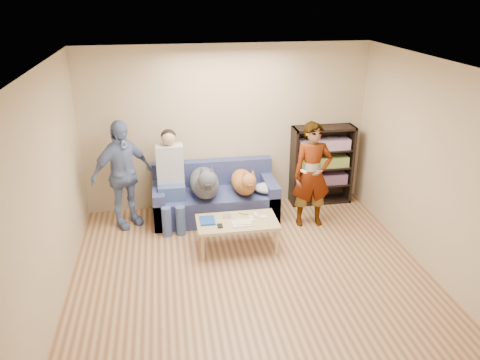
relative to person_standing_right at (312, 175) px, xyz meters
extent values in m
plane|color=brown|center=(-1.14, -1.57, -0.80)|extent=(5.00, 5.00, 0.00)
plane|color=white|center=(-1.14, -1.57, 1.80)|extent=(5.00, 5.00, 0.00)
plane|color=tan|center=(-1.14, 0.93, 0.50)|extent=(4.50, 0.00, 4.50)
plane|color=tan|center=(-1.14, -4.07, 0.50)|extent=(4.50, 0.00, 4.50)
plane|color=tan|center=(-3.39, -1.57, 0.50)|extent=(0.00, 5.00, 5.00)
plane|color=tan|center=(1.11, -1.57, 0.50)|extent=(0.00, 5.00, 5.00)
ellipsoid|color=#A3A3A8|center=(-0.60, 0.32, -0.30)|extent=(0.39, 0.33, 0.14)
imported|color=gray|center=(0.00, 0.00, 0.00)|extent=(0.59, 0.40, 1.60)
imported|color=#6A78AA|center=(-2.76, 0.43, 0.02)|extent=(1.03, 0.85, 1.64)
cube|color=silver|center=(-0.20, -0.20, 0.15)|extent=(0.07, 0.11, 0.03)
cube|color=#1B4395|center=(-1.61, -0.49, -0.37)|extent=(0.20, 0.26, 0.03)
cube|color=silver|center=(-1.16, -0.64, -0.37)|extent=(0.26, 0.20, 0.02)
cube|color=beige|center=(-1.13, -0.62, -0.36)|extent=(0.22, 0.17, 0.01)
cube|color=#ABABAF|center=(-1.33, -0.42, -0.35)|extent=(0.11, 0.06, 0.05)
cube|color=white|center=(-0.93, -0.44, -0.36)|extent=(0.04, 0.13, 0.03)
cube|color=white|center=(-0.85, -0.52, -0.36)|extent=(0.09, 0.06, 0.03)
cylinder|color=silver|center=(-1.01, -0.56, -0.37)|extent=(0.07, 0.07, 0.02)
cylinder|color=silver|center=(-1.01, -0.48, -0.37)|extent=(0.07, 0.07, 0.02)
cylinder|color=#CA5E1C|center=(-1.23, -0.70, -0.37)|extent=(0.13, 0.06, 0.01)
cylinder|color=black|center=(-1.09, -0.36, -0.37)|extent=(0.13, 0.08, 0.01)
cube|color=black|center=(-1.46, -0.66, -0.37)|extent=(0.07, 0.12, 0.02)
cube|color=#515B93|center=(-1.39, 0.48, -0.59)|extent=(1.90, 0.85, 0.42)
cube|color=#515B93|center=(-1.39, 0.81, -0.18)|extent=(1.90, 0.18, 0.40)
cube|color=#515B93|center=(-2.25, 0.48, -0.51)|extent=(0.18, 0.85, 0.58)
cube|color=#515B93|center=(-0.53, 0.48, -0.51)|extent=(0.18, 0.85, 0.58)
cube|color=#3F598B|center=(-2.06, 0.40, -0.27)|extent=(0.40, 0.38, 0.22)
cylinder|color=#445196|center=(-2.16, -0.02, -0.59)|extent=(0.14, 0.14, 0.47)
cylinder|color=#41578F|center=(-1.96, -0.02, -0.59)|extent=(0.14, 0.14, 0.47)
cube|color=#BCBCC1|center=(-2.06, 0.50, 0.12)|extent=(0.40, 0.24, 0.58)
sphere|color=tan|center=(-2.06, 0.50, 0.52)|extent=(0.21, 0.21, 0.21)
ellipsoid|color=black|center=(-2.06, 0.53, 0.55)|extent=(0.22, 0.22, 0.19)
ellipsoid|color=#50545A|center=(-1.56, 0.42, -0.19)|extent=(0.44, 0.92, 0.38)
sphere|color=#4F525A|center=(-1.56, 0.10, -0.10)|extent=(0.33, 0.33, 0.33)
sphere|color=#484B51|center=(-1.56, -0.08, 0.06)|extent=(0.27, 0.27, 0.27)
cube|color=black|center=(-1.56, -0.20, 0.02)|extent=(0.08, 0.13, 0.08)
cone|color=#474B51|center=(-1.63, -0.05, 0.20)|extent=(0.08, 0.08, 0.13)
cone|color=#4B4D55|center=(-1.49, -0.05, 0.20)|extent=(0.08, 0.08, 0.13)
cylinder|color=#4F5259|center=(-1.56, 0.85, -0.23)|extent=(0.05, 0.30, 0.18)
ellipsoid|color=#A67632|center=(-0.96, 0.43, -0.22)|extent=(0.36, 0.76, 0.32)
sphere|color=#B48137|center=(-0.96, 0.13, -0.15)|extent=(0.27, 0.27, 0.27)
sphere|color=#AE5D35|center=(-0.96, -0.03, -0.02)|extent=(0.22, 0.22, 0.22)
cube|color=#4E2D1B|center=(-0.96, -0.15, -0.05)|extent=(0.07, 0.11, 0.06)
cone|color=#AC5834|center=(-1.02, -0.01, 0.10)|extent=(0.07, 0.07, 0.11)
cone|color=#C3683B|center=(-0.90, -0.01, 0.10)|extent=(0.07, 0.07, 0.11)
cylinder|color=#A56A32|center=(-0.96, 0.82, -0.25)|extent=(0.04, 0.25, 0.15)
cube|color=tan|center=(-1.21, -0.54, -0.40)|extent=(1.10, 0.60, 0.04)
cylinder|color=tan|center=(-1.71, -0.79, -0.61)|extent=(0.05, 0.05, 0.38)
cylinder|color=tan|center=(-0.71, -0.79, -0.61)|extent=(0.05, 0.05, 0.38)
cylinder|color=#D3C182|center=(-1.71, -0.29, -0.61)|extent=(0.05, 0.05, 0.38)
cylinder|color=#D5C283|center=(-0.71, -0.29, -0.61)|extent=(0.05, 0.05, 0.38)
cube|color=black|center=(-0.07, 0.75, -0.15)|extent=(0.04, 0.34, 1.30)
cube|color=black|center=(0.89, 0.75, -0.15)|extent=(0.04, 0.34, 1.30)
cube|color=black|center=(0.41, 0.75, 0.48)|extent=(1.00, 0.34, 0.04)
cube|color=black|center=(0.41, 0.75, -0.78)|extent=(1.00, 0.34, 0.04)
cube|color=black|center=(0.41, 0.91, -0.15)|extent=(1.00, 0.02, 1.30)
cube|color=black|center=(0.41, 0.75, -0.48)|extent=(0.94, 0.32, 0.03)
cube|color=black|center=(0.41, 0.75, -0.18)|extent=(0.94, 0.32, 0.02)
cube|color=black|center=(0.41, 0.75, 0.12)|extent=(0.94, 0.32, 0.02)
cube|color=#B23333|center=(0.41, 0.73, -0.38)|extent=(0.84, 0.24, 0.17)
cube|color=gold|center=(0.41, 0.73, -0.08)|extent=(0.84, 0.24, 0.17)
cube|color=#994C99|center=(0.41, 0.73, 0.22)|extent=(0.84, 0.24, 0.17)
camera|label=1|loc=(-2.10, -6.12, 2.58)|focal=35.00mm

